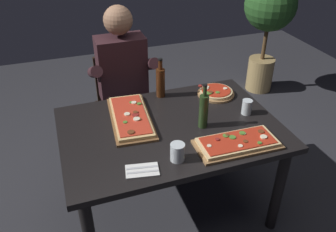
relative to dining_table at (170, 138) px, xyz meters
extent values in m
plane|color=#2D2D33|center=(0.00, 0.00, -0.64)|extent=(6.40, 6.40, 0.00)
cube|color=black|center=(0.00, 0.00, 0.08)|extent=(1.40, 0.96, 0.04)
cylinder|color=black|center=(0.62, -0.40, -0.29)|extent=(0.07, 0.07, 0.70)
cylinder|color=black|center=(-0.62, 0.40, -0.29)|extent=(0.07, 0.07, 0.70)
cylinder|color=black|center=(0.62, 0.40, -0.29)|extent=(0.07, 0.07, 0.70)
cube|color=olive|center=(0.31, -0.32, 0.10)|extent=(0.51, 0.25, 0.02)
cube|color=#E5C184|center=(0.31, -0.32, 0.12)|extent=(0.47, 0.22, 0.02)
cube|color=#B72D19|center=(0.31, -0.32, 0.13)|extent=(0.43, 0.19, 0.01)
cylinder|color=beige|center=(0.47, -0.35, 0.14)|extent=(0.04, 0.04, 0.01)
cylinder|color=maroon|center=(0.19, -0.28, 0.14)|extent=(0.03, 0.03, 0.01)
cylinder|color=#4C7F2D|center=(0.37, -0.27, 0.14)|extent=(0.04, 0.04, 0.01)
cylinder|color=brown|center=(0.34, -0.35, 0.14)|extent=(0.03, 0.03, 0.00)
cylinder|color=#4C7F2D|center=(0.41, -0.39, 0.14)|extent=(0.03, 0.03, 0.01)
cylinder|color=#4C7F2D|center=(0.29, -0.29, 0.14)|extent=(0.04, 0.04, 0.00)
cylinder|color=beige|center=(0.29, -0.38, 0.14)|extent=(0.03, 0.03, 0.00)
cylinder|color=beige|center=(0.37, -0.28, 0.14)|extent=(0.03, 0.03, 0.00)
cylinder|color=brown|center=(0.27, -0.26, 0.14)|extent=(0.02, 0.02, 0.01)
cylinder|color=brown|center=(0.48, -0.29, 0.14)|extent=(0.04, 0.04, 0.00)
cylinder|color=#4C7F2D|center=(0.26, -0.26, 0.14)|extent=(0.04, 0.04, 0.01)
cylinder|color=beige|center=(0.12, -0.32, 0.14)|extent=(0.03, 0.03, 0.00)
cube|color=brown|center=(-0.22, 0.16, 0.10)|extent=(0.30, 0.59, 0.02)
cube|color=#DBB270|center=(-0.22, 0.16, 0.12)|extent=(0.27, 0.55, 0.02)
cube|color=red|center=(-0.22, 0.16, 0.13)|extent=(0.24, 0.50, 0.01)
cylinder|color=#4C7F2D|center=(-0.14, 0.27, 0.14)|extent=(0.03, 0.03, 0.01)
cylinder|color=beige|center=(-0.25, 0.17, 0.14)|extent=(0.04, 0.04, 0.01)
cylinder|color=#4C7F2D|center=(-0.19, 0.09, 0.14)|extent=(0.03, 0.03, 0.01)
cylinder|color=beige|center=(-0.17, 0.30, 0.14)|extent=(0.04, 0.04, 0.01)
cylinder|color=#4C7F2D|center=(-0.28, 0.08, 0.14)|extent=(0.03, 0.03, 0.01)
cylinder|color=brown|center=(-0.27, -0.04, 0.14)|extent=(0.04, 0.04, 0.01)
cylinder|color=beige|center=(-0.20, 0.09, 0.14)|extent=(0.04, 0.04, 0.01)
cylinder|color=#4C7F2D|center=(-0.18, 0.31, 0.14)|extent=(0.03, 0.03, 0.01)
cylinder|color=brown|center=(-0.19, 0.17, 0.14)|extent=(0.03, 0.03, 0.01)
cylinder|color=maroon|center=(-0.20, 0.14, 0.14)|extent=(0.04, 0.04, 0.01)
cylinder|color=brown|center=(-0.19, 0.08, 0.14)|extent=(0.03, 0.03, 0.01)
cylinder|color=olive|center=(0.46, 0.29, 0.10)|extent=(0.27, 0.27, 0.02)
cylinder|color=#E5C184|center=(0.46, 0.29, 0.12)|extent=(0.24, 0.24, 0.02)
cylinder|color=#B72D19|center=(0.46, 0.29, 0.13)|extent=(0.21, 0.21, 0.01)
cylinder|color=maroon|center=(0.37, 0.38, 0.14)|extent=(0.03, 0.03, 0.01)
cylinder|color=beige|center=(0.39, 0.33, 0.14)|extent=(0.04, 0.04, 0.01)
cylinder|color=brown|center=(0.40, 0.26, 0.14)|extent=(0.03, 0.03, 0.01)
cylinder|color=brown|center=(0.37, 0.27, 0.14)|extent=(0.04, 0.04, 0.01)
cylinder|color=beige|center=(0.53, 0.28, 0.14)|extent=(0.03, 0.03, 0.01)
cylinder|color=#4C7F2D|center=(0.39, 0.25, 0.14)|extent=(0.04, 0.04, 0.01)
cylinder|color=#4C7F2D|center=(0.45, 0.24, 0.14)|extent=(0.03, 0.03, 0.00)
cylinder|color=beige|center=(0.41, 0.34, 0.14)|extent=(0.04, 0.04, 0.01)
cylinder|color=#47230F|center=(0.07, 0.40, 0.20)|extent=(0.06, 0.06, 0.22)
cylinder|color=#47230F|center=(0.07, 0.40, 0.35)|extent=(0.03, 0.03, 0.07)
cylinder|color=black|center=(0.07, 0.40, 0.39)|extent=(0.03, 0.03, 0.01)
cylinder|color=#233819|center=(0.20, -0.07, 0.21)|extent=(0.06, 0.06, 0.23)
cylinder|color=#233819|center=(0.20, -0.07, 0.35)|extent=(0.02, 0.02, 0.07)
cylinder|color=black|center=(0.20, -0.07, 0.39)|extent=(0.03, 0.03, 0.01)
cylinder|color=silver|center=(0.54, -0.02, 0.15)|extent=(0.07, 0.07, 0.10)
cylinder|color=silver|center=(-0.07, -0.32, 0.15)|extent=(0.08, 0.08, 0.11)
cylinder|color=#5B3814|center=(-0.07, -0.32, 0.11)|extent=(0.07, 0.07, 0.03)
cube|color=white|center=(-0.29, -0.35, 0.10)|extent=(0.20, 0.14, 0.01)
cube|color=silver|center=(-0.29, -0.37, 0.10)|extent=(0.17, 0.04, 0.00)
cube|color=silver|center=(-0.28, -0.34, 0.10)|extent=(0.17, 0.04, 0.00)
cube|color=black|center=(-0.14, 0.78, -0.21)|extent=(0.44, 0.44, 0.04)
cube|color=black|center=(-0.14, 0.98, 0.02)|extent=(0.40, 0.04, 0.42)
cylinder|color=black|center=(-0.33, 0.59, -0.44)|extent=(0.04, 0.04, 0.41)
cylinder|color=black|center=(0.05, 0.59, -0.44)|extent=(0.04, 0.04, 0.41)
cylinder|color=black|center=(-0.33, 0.97, -0.44)|extent=(0.04, 0.04, 0.41)
cylinder|color=black|center=(0.05, 0.97, -0.44)|extent=(0.04, 0.04, 0.41)
cylinder|color=#23232D|center=(-0.24, 0.60, -0.42)|extent=(0.11, 0.11, 0.45)
cylinder|color=#23232D|center=(-0.04, 0.60, -0.42)|extent=(0.11, 0.11, 0.45)
cube|color=#23232D|center=(-0.14, 0.68, -0.13)|extent=(0.34, 0.40, 0.12)
cube|color=#381E23|center=(-0.14, 0.78, 0.19)|extent=(0.38, 0.22, 0.52)
sphere|color=#A37556|center=(-0.14, 0.78, 0.58)|extent=(0.22, 0.22, 0.22)
cylinder|color=#381E23|center=(-0.36, 0.73, 0.21)|extent=(0.09, 0.31, 0.21)
cylinder|color=#381E23|center=(0.08, 0.73, 0.21)|extent=(0.09, 0.31, 0.21)
cylinder|color=tan|center=(1.65, 1.45, -0.45)|extent=(0.30, 0.30, 0.39)
cylinder|color=brown|center=(1.65, 1.45, -0.06)|extent=(0.04, 0.04, 0.39)
sphere|color=#285623|center=(1.65, 1.45, 0.36)|extent=(0.56, 0.56, 0.56)
camera|label=1|loc=(-0.62, -1.74, 1.36)|focal=37.12mm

